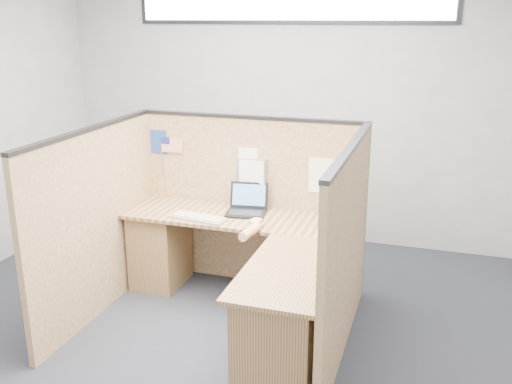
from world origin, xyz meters
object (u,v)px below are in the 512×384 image
(l_desk, at_px, (244,274))
(laptop, at_px, (248,206))
(keyboard, at_px, (198,218))
(mouse, at_px, (256,224))

(l_desk, bearing_deg, laptop, 104.87)
(keyboard, relative_size, mouse, 4.46)
(laptop, distance_m, mouse, 0.37)
(mouse, bearing_deg, l_desk, -101.95)
(l_desk, distance_m, laptop, 0.66)
(l_desk, xyz_separation_m, laptop, (-0.14, 0.51, 0.40))
(l_desk, bearing_deg, mouse, 78.05)
(mouse, bearing_deg, laptop, 118.71)
(l_desk, distance_m, keyboard, 0.62)
(laptop, relative_size, keyboard, 0.72)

